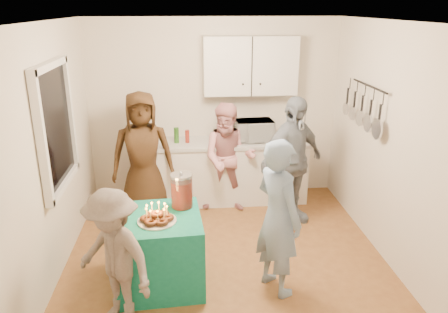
{
  "coord_description": "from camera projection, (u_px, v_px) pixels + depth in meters",
  "views": [
    {
      "loc": [
        -0.41,
        -4.22,
        2.75
      ],
      "look_at": [
        0.0,
        0.35,
        1.15
      ],
      "focal_mm": 35.0,
      "sensor_mm": 36.0,
      "label": 1
    }
  ],
  "objects": [
    {
      "name": "floor",
      "position": [
        227.0,
        263.0,
        4.91
      ],
      "size": [
        4.0,
        4.0,
        0.0
      ],
      "primitive_type": "plane",
      "color": "brown",
      "rests_on": "ground"
    },
    {
      "name": "ceiling",
      "position": [
        227.0,
        22.0,
        4.05
      ],
      "size": [
        4.0,
        4.0,
        0.0
      ],
      "primitive_type": "plane",
      "color": "white",
      "rests_on": "floor"
    },
    {
      "name": "back_wall",
      "position": [
        214.0,
        110.0,
        6.36
      ],
      "size": [
        3.6,
        3.6,
        0.0
      ],
      "primitive_type": "plane",
      "color": "silver",
      "rests_on": "floor"
    },
    {
      "name": "left_wall",
      "position": [
        47.0,
        159.0,
        4.33
      ],
      "size": [
        4.0,
        4.0,
        0.0
      ],
      "primitive_type": "plane",
      "color": "silver",
      "rests_on": "floor"
    },
    {
      "name": "right_wall",
      "position": [
        396.0,
        149.0,
        4.63
      ],
      "size": [
        4.0,
        4.0,
        0.0
      ],
      "primitive_type": "plane",
      "color": "silver",
      "rests_on": "floor"
    },
    {
      "name": "window_night",
      "position": [
        55.0,
        127.0,
        4.53
      ],
      "size": [
        0.04,
        1.0,
        1.2
      ],
      "primitive_type": "cube",
      "color": "black",
      "rests_on": "left_wall"
    },
    {
      "name": "counter",
      "position": [
        229.0,
        172.0,
        6.38
      ],
      "size": [
        2.2,
        0.58,
        0.86
      ],
      "primitive_type": "cube",
      "color": "white",
      "rests_on": "floor"
    },
    {
      "name": "countertop",
      "position": [
        230.0,
        143.0,
        6.23
      ],
      "size": [
        2.24,
        0.62,
        0.05
      ],
      "primitive_type": "cube",
      "color": "beige",
      "rests_on": "counter"
    },
    {
      "name": "upper_cabinet",
      "position": [
        250.0,
        66.0,
        6.05
      ],
      "size": [
        1.3,
        0.3,
        0.8
      ],
      "primitive_type": "cube",
      "color": "white",
      "rests_on": "back_wall"
    },
    {
      "name": "pot_rack",
      "position": [
        365.0,
        107.0,
        5.18
      ],
      "size": [
        0.12,
        1.0,
        0.6
      ],
      "primitive_type": "cube",
      "color": "black",
      "rests_on": "right_wall"
    },
    {
      "name": "microwave",
      "position": [
        254.0,
        130.0,
        6.2
      ],
      "size": [
        0.55,
        0.4,
        0.29
      ],
      "primitive_type": "imported",
      "rotation": [
        0.0,
        0.0,
        0.07
      ],
      "color": "white",
      "rests_on": "countertop"
    },
    {
      "name": "party_table",
      "position": [
        159.0,
        250.0,
        4.45
      ],
      "size": [
        0.91,
        0.91,
        0.76
      ],
      "primitive_type": "cube",
      "rotation": [
        0.0,
        0.0,
        0.07
      ],
      "color": "#11735A",
      "rests_on": "floor"
    },
    {
      "name": "donut_cake",
      "position": [
        157.0,
        213.0,
        4.2
      ],
      "size": [
        0.38,
        0.38,
        0.18
      ],
      "primitive_type": null,
      "color": "#381C0C",
      "rests_on": "party_table"
    },
    {
      "name": "punch_jar",
      "position": [
        182.0,
        192.0,
        4.49
      ],
      "size": [
        0.22,
        0.22,
        0.34
      ],
      "primitive_type": "cylinder",
      "color": "red",
      "rests_on": "party_table"
    },
    {
      "name": "man_birthday",
      "position": [
        278.0,
        218.0,
        4.23
      ],
      "size": [
        0.61,
        0.69,
        1.6
      ],
      "primitive_type": "imported",
      "rotation": [
        0.0,
        0.0,
        2.05
      ],
      "color": "#839EBE",
      "rests_on": "floor"
    },
    {
      "name": "woman_back_left",
      "position": [
        143.0,
        155.0,
        5.82
      ],
      "size": [
        0.9,
        0.64,
        1.71
      ],
      "primitive_type": "imported",
      "rotation": [
        0.0,
        0.0,
        0.12
      ],
      "color": "brown",
      "rests_on": "floor"
    },
    {
      "name": "woman_back_center",
      "position": [
        229.0,
        158.0,
        5.95
      ],
      "size": [
        0.81,
        0.67,
        1.53
      ],
      "primitive_type": "imported",
      "rotation": [
        0.0,
        0.0,
        -0.13
      ],
      "color": "#CD6B7A",
      "rests_on": "floor"
    },
    {
      "name": "woman_back_right",
      "position": [
        292.0,
        162.0,
        5.59
      ],
      "size": [
        1.07,
        0.85,
        1.69
      ],
      "primitive_type": "imported",
      "rotation": [
        0.0,
        0.0,
        0.52
      ],
      "color": "black",
      "rests_on": "floor"
    },
    {
      "name": "child_near_left",
      "position": [
        114.0,
        257.0,
        3.84
      ],
      "size": [
        0.95,
        0.89,
        1.29
      ],
      "primitive_type": "imported",
      "rotation": [
        0.0,
        0.0,
        -0.66
      ],
      "color": "#645750",
      "rests_on": "floor"
    }
  ]
}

